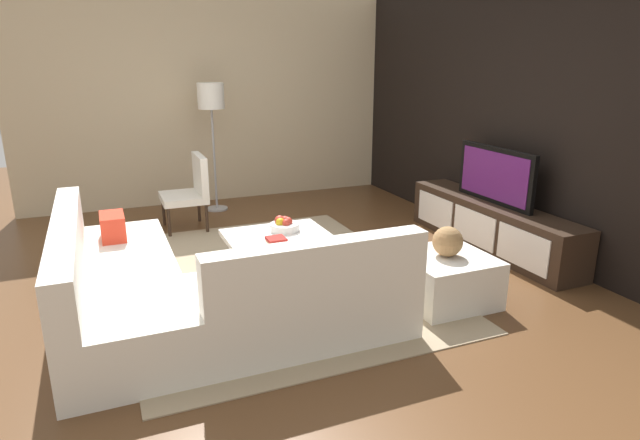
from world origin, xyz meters
TOP-DOWN VIEW (x-y plane):
  - ground_plane at (0.00, 0.00)m, footprint 14.00×14.00m
  - feature_wall_back at (0.00, 2.70)m, footprint 6.40×0.12m
  - side_wall_left at (-3.20, 0.20)m, footprint 0.12×5.20m
  - area_rug at (-0.10, 0.00)m, footprint 3.36×2.57m
  - media_console at (0.00, 2.40)m, footprint 2.30×0.44m
  - television at (0.00, 2.40)m, footprint 1.09×0.06m
  - sectional_couch at (0.52, -0.86)m, footprint 2.38×2.39m
  - coffee_table at (-0.10, 0.10)m, footprint 0.93×0.94m
  - accent_chair_near at (-1.92, -0.39)m, footprint 0.57×0.50m
  - floor_lamp at (-2.62, 0.04)m, footprint 0.33×0.33m
  - ottoman at (0.92, 1.18)m, footprint 0.70×0.70m
  - fruit_bowl at (-0.29, 0.20)m, footprint 0.28×0.28m
  - decorative_ball at (0.92, 1.18)m, footprint 0.25×0.25m
  - book_stack at (0.12, -0.02)m, footprint 0.17×0.16m

SIDE VIEW (x-z plane):
  - ground_plane at x=0.00m, z-range 0.00..0.00m
  - area_rug at x=-0.10m, z-range 0.00..0.01m
  - ottoman at x=0.92m, z-range 0.00..0.40m
  - coffee_table at x=-0.10m, z-range 0.01..0.39m
  - media_console at x=0.00m, z-range 0.00..0.50m
  - sectional_couch at x=0.52m, z-range -0.12..0.69m
  - book_stack at x=0.12m, z-range 0.38..0.46m
  - fruit_bowl at x=-0.29m, z-range 0.37..0.51m
  - accent_chair_near at x=-1.92m, z-range 0.06..0.93m
  - decorative_ball at x=0.92m, z-range 0.40..0.65m
  - television at x=0.00m, z-range 0.50..1.08m
  - floor_lamp at x=-2.62m, z-range 0.57..2.22m
  - feature_wall_back at x=0.00m, z-range 0.00..2.80m
  - side_wall_left at x=-3.20m, z-range 0.00..2.80m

